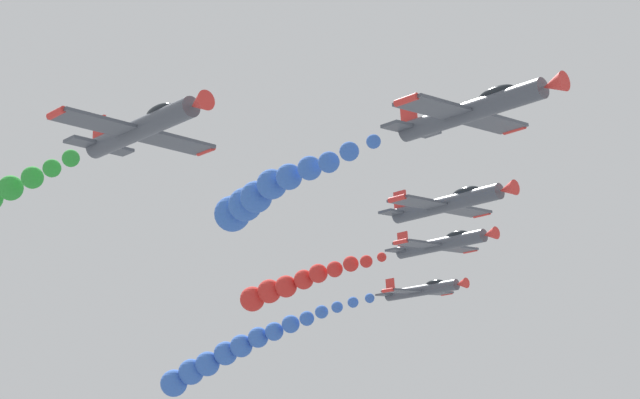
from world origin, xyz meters
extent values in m
cylinder|color=#474C56|center=(5.42, 16.94, 110.45)|extent=(1.19, 9.00, 1.19)
cone|color=red|center=(5.42, 22.04, 110.45)|extent=(1.13, 1.20, 1.13)
cube|color=#474C56|center=(5.41, 16.54, 110.35)|extent=(9.18, 1.90, 0.96)
cylinder|color=red|center=(0.83, 16.54, 110.74)|extent=(0.39, 1.40, 0.39)
cylinder|color=red|center=(10.00, 16.54, 109.96)|extent=(0.39, 1.40, 0.39)
cube|color=#474C56|center=(5.43, 12.94, 110.50)|extent=(3.80, 1.20, 0.50)
cube|color=red|center=(5.50, 12.84, 111.41)|extent=(0.27, 1.10, 1.61)
ellipsoid|color=black|center=(5.46, 18.74, 110.94)|extent=(0.86, 2.20, 0.77)
sphere|color=blue|center=(5.34, 9.99, 110.55)|extent=(0.84, 0.84, 0.84)
sphere|color=blue|center=(5.34, 8.04, 110.42)|extent=(1.17, 1.17, 1.17)
sphere|color=blue|center=(5.11, 6.08, 110.26)|extent=(1.32, 1.32, 1.32)
sphere|color=blue|center=(4.87, 4.13, 110.38)|extent=(1.53, 1.53, 1.53)
sphere|color=blue|center=(4.82, 2.18, 110.27)|extent=(1.69, 1.69, 1.69)
sphere|color=blue|center=(4.56, 0.23, 110.25)|extent=(2.00, 2.00, 2.00)
sphere|color=blue|center=(4.24, -1.73, 109.85)|extent=(2.16, 2.16, 2.16)
sphere|color=blue|center=(3.57, -3.68, 109.84)|extent=(2.34, 2.34, 2.34)
sphere|color=blue|center=(3.12, -5.63, 109.64)|extent=(2.55, 2.55, 2.55)
cylinder|color=#474C56|center=(-6.58, 5.66, 109.95)|extent=(1.17, 9.00, 1.17)
cone|color=red|center=(-6.58, 10.76, 109.95)|extent=(1.11, 1.20, 1.11)
cube|color=#474C56|center=(-6.58, 5.26, 109.85)|extent=(9.19, 1.90, 0.80)
cylinder|color=red|center=(-11.17, 5.26, 110.15)|extent=(0.38, 1.40, 0.38)
cylinder|color=red|center=(-1.99, 5.26, 109.54)|extent=(0.38, 1.40, 0.38)
cube|color=#474C56|center=(-6.57, 1.66, 110.00)|extent=(3.80, 1.20, 0.44)
cube|color=red|center=(-6.51, 1.56, 110.91)|extent=(0.25, 1.10, 1.61)
ellipsoid|color=black|center=(-6.54, 7.46, 110.44)|extent=(0.85, 2.20, 0.75)
cylinder|color=#474C56|center=(17.67, 4.78, 109.58)|extent=(1.12, 9.00, 1.12)
cone|color=red|center=(17.67, 9.88, 109.58)|extent=(1.07, 1.20, 1.07)
cube|color=#474C56|center=(17.67, 4.38, 109.48)|extent=(9.20, 1.90, 0.38)
cylinder|color=red|center=(13.07, 4.38, 109.58)|extent=(0.37, 1.40, 0.37)
cylinder|color=red|center=(22.27, 4.38, 109.37)|extent=(0.37, 1.40, 0.37)
cube|color=#474C56|center=(17.67, 0.78, 109.63)|extent=(3.80, 1.20, 0.26)
cube|color=red|center=(17.69, 0.68, 110.54)|extent=(0.18, 1.10, 1.60)
ellipsoid|color=black|center=(17.68, 6.58, 110.07)|extent=(0.82, 2.20, 0.72)
sphere|color=green|center=(17.64, -2.36, 109.66)|extent=(1.02, 1.02, 1.02)
sphere|color=green|center=(17.66, -4.50, 109.54)|extent=(1.09, 1.09, 1.09)
sphere|color=green|center=(17.78, -6.63, 109.41)|extent=(1.37, 1.37, 1.37)
sphere|color=green|center=(18.10, -8.77, 109.14)|extent=(1.57, 1.57, 1.57)
cylinder|color=#474C56|center=(-18.03, -4.14, 110.56)|extent=(1.18, 9.00, 1.18)
cone|color=red|center=(-18.03, 0.96, 110.56)|extent=(1.12, 1.20, 1.12)
cube|color=#474C56|center=(-18.03, -4.54, 110.46)|extent=(9.19, 1.90, 0.87)
cylinder|color=red|center=(-22.62, -4.54, 110.81)|extent=(0.39, 1.40, 0.39)
cylinder|color=red|center=(-13.45, -4.54, 110.12)|extent=(0.39, 1.40, 0.39)
cube|color=#474C56|center=(-18.02, -8.14, 110.61)|extent=(3.80, 1.20, 0.47)
cube|color=red|center=(-17.95, -8.24, 111.53)|extent=(0.26, 1.10, 1.61)
ellipsoid|color=black|center=(-17.99, -2.34, 111.06)|extent=(0.85, 2.20, 0.76)
sphere|color=red|center=(-18.11, -10.91, 110.54)|extent=(0.85, 0.85, 0.85)
sphere|color=red|center=(-17.98, -12.69, 110.39)|extent=(1.15, 1.15, 1.15)
sphere|color=red|center=(-17.80, -14.46, 110.41)|extent=(1.45, 1.45, 1.45)
sphere|color=red|center=(-17.49, -16.23, 110.13)|extent=(1.50, 1.50, 1.50)
sphere|color=red|center=(-17.07, -18.00, 109.93)|extent=(1.79, 1.79, 1.79)
sphere|color=red|center=(-16.88, -19.77, 109.57)|extent=(1.88, 1.88, 1.88)
sphere|color=red|center=(-16.22, -21.54, 109.06)|extent=(2.11, 2.11, 2.11)
sphere|color=red|center=(-15.66, -23.32, 108.76)|extent=(2.30, 2.30, 2.30)
sphere|color=red|center=(-15.05, -25.09, 108.16)|extent=(2.42, 2.42, 2.42)
cylinder|color=#474C56|center=(-29.95, -16.39, 109.72)|extent=(1.19, 9.00, 1.19)
cone|color=red|center=(-29.95, -11.29, 109.72)|extent=(1.13, 1.20, 1.13)
cube|color=#474C56|center=(-29.96, -16.79, 109.62)|extent=(9.18, 1.90, 0.99)
cylinder|color=red|center=(-34.54, -16.79, 110.03)|extent=(0.39, 1.40, 0.39)
cylinder|color=red|center=(-25.38, -16.79, 109.22)|extent=(0.39, 1.40, 0.39)
cube|color=#474C56|center=(-29.95, -20.39, 109.77)|extent=(3.80, 1.20, 0.52)
cube|color=red|center=(-29.87, -20.49, 110.68)|extent=(0.28, 1.10, 1.61)
ellipsoid|color=black|center=(-29.91, -14.59, 110.22)|extent=(0.86, 2.20, 0.77)
sphere|color=blue|center=(-30.00, -23.58, 109.83)|extent=(1.03, 1.03, 1.03)
sphere|color=blue|center=(-29.71, -25.78, 109.62)|extent=(1.19, 1.19, 1.19)
sphere|color=blue|center=(-29.47, -27.97, 109.34)|extent=(1.27, 1.27, 1.27)
sphere|color=blue|center=(-29.24, -30.17, 109.03)|extent=(1.48, 1.48, 1.48)
sphere|color=blue|center=(-29.06, -32.36, 108.52)|extent=(1.67, 1.67, 1.67)
sphere|color=blue|center=(-28.62, -34.56, 108.08)|extent=(2.04, 2.04, 2.04)
sphere|color=blue|center=(-28.08, -36.75, 107.41)|extent=(2.14, 2.14, 2.14)
sphere|color=blue|center=(-27.56, -38.95, 106.90)|extent=(2.39, 2.39, 2.39)
sphere|color=blue|center=(-26.89, -41.14, 106.05)|extent=(2.64, 2.64, 2.64)
sphere|color=blue|center=(-26.34, -43.34, 105.33)|extent=(2.79, 2.79, 2.79)
sphere|color=blue|center=(-25.41, -45.54, 104.21)|extent=(2.90, 2.90, 2.90)
sphere|color=blue|center=(-24.71, -47.73, 103.38)|extent=(3.06, 3.06, 3.06)
sphere|color=blue|center=(-23.84, -49.93, 102.15)|extent=(3.23, 3.23, 3.23)
camera|label=1|loc=(43.54, 45.30, 92.53)|focal=53.68mm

